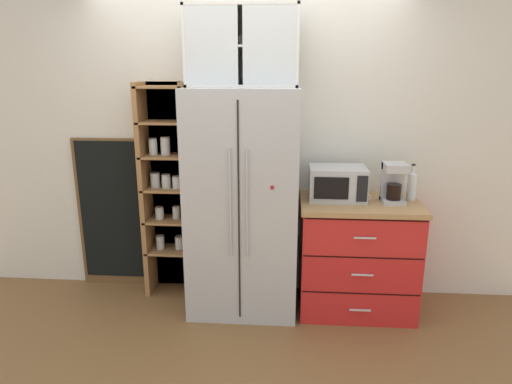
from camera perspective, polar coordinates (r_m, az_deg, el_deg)
The scene contains 11 objects.
ground_plane at distance 3.88m, azimuth -1.55°, elevation -14.25°, with size 10.51×10.51×0.00m, color brown.
wall_back_cream at distance 3.82m, azimuth -1.08°, elevation 5.71°, with size 4.83×0.10×2.55m, color silver.
refrigerator at distance 3.55m, azimuth -1.61°, elevation -1.36°, with size 0.85×0.66×1.79m.
pantry_shelf_column at distance 3.90m, azimuth -11.12°, elevation 0.44°, with size 0.45×0.30×1.82m.
counter_cabinet at distance 3.74m, azimuth 12.70°, elevation -7.89°, with size 0.93×0.63×0.92m.
microwave at distance 3.58m, azimuth 10.31°, elevation 1.12°, with size 0.44×0.33×0.26m.
coffee_maker at distance 3.60m, azimuth 17.10°, elevation 1.19°, with size 0.17×0.20×0.31m.
mug_cream at distance 3.54m, azimuth 13.30°, elevation -0.68°, with size 0.11×0.08×0.08m.
bottle_clear at distance 3.71m, azimuth 19.24°, elevation 0.96°, with size 0.07×0.07×0.29m.
upper_cabinet at distance 3.45m, azimuth -1.68°, elevation 17.99°, with size 0.82×0.32×0.57m.
chalkboard_menu at distance 4.19m, azimuth -17.94°, elevation -2.59°, with size 0.60×0.04×1.35m.
Camera 1 is at (0.36, -3.35, 1.92)m, focal length 31.40 mm.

